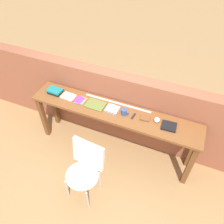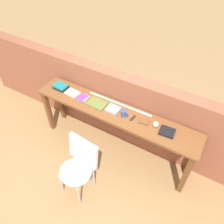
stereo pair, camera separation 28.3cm
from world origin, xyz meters
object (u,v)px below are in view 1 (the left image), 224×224
at_px(mug, 124,112).
at_px(book_repair_rightmost, 169,126).
at_px(multitool_folded, 133,116).
at_px(magazine_cycling, 68,96).
at_px(sports_ball_small, 157,120).
at_px(leather_journal_brown, 145,118).
at_px(book_stack_leftmost, 55,91).
at_px(pamphlet_pile_colourful, 81,100).
at_px(book_open_centre, 96,105).
at_px(chair_white_moulded, 84,168).

xyz_separation_m(mug, book_repair_rightmost, (0.62, 0.01, -0.03)).
relative_size(multitool_folded, book_repair_rightmost, 0.58).
bearing_deg(mug, magazine_cycling, 178.37).
bearing_deg(sports_ball_small, leather_journal_brown, -177.71).
bearing_deg(book_stack_leftmost, mug, -1.72).
height_order(leather_journal_brown, sports_ball_small, sports_ball_small).
relative_size(magazine_cycling, pamphlet_pile_colourful, 1.07).
distance_m(mug, book_repair_rightmost, 0.62).
height_order(mug, book_repair_rightmost, mug).
distance_m(book_open_centre, sports_ball_small, 0.90).
height_order(magazine_cycling, leather_journal_brown, leather_journal_brown).
xyz_separation_m(book_stack_leftmost, multitool_folded, (1.27, -0.02, -0.02)).
relative_size(chair_white_moulded, mug, 8.10).
bearing_deg(pamphlet_pile_colourful, book_stack_leftmost, 178.92).
height_order(chair_white_moulded, book_repair_rightmost, book_repair_rightmost).
relative_size(book_open_centre, book_repair_rightmost, 1.47).
distance_m(magazine_cycling, pamphlet_pile_colourful, 0.21).
distance_m(magazine_cycling, multitool_folded, 1.04).
xyz_separation_m(magazine_cycling, pamphlet_pile_colourful, (0.21, 0.00, -0.00)).
relative_size(chair_white_moulded, book_open_centre, 3.19).
relative_size(book_stack_leftmost, book_open_centre, 0.81).
distance_m(book_stack_leftmost, book_open_centre, 0.70).
bearing_deg(magazine_cycling, chair_white_moulded, -46.75).
relative_size(magazine_cycling, mug, 1.85).
relative_size(mug, sports_ball_small, 1.46).
xyz_separation_m(book_open_centre, leather_journal_brown, (0.74, 0.01, 0.00)).
relative_size(book_stack_leftmost, leather_journal_brown, 1.73).
bearing_deg(book_open_centre, pamphlet_pile_colourful, 179.42).
bearing_deg(book_open_centre, book_repair_rightmost, 1.52).
xyz_separation_m(mug, leather_journal_brown, (0.29, 0.03, -0.03)).
height_order(book_open_centre, book_repair_rightmost, book_repair_rightmost).
bearing_deg(book_repair_rightmost, leather_journal_brown, 172.72).
xyz_separation_m(book_stack_leftmost, book_open_centre, (0.70, -0.02, -0.02)).
height_order(chair_white_moulded, pamphlet_pile_colourful, same).
relative_size(magazine_cycling, book_open_centre, 0.73).
bearing_deg(book_repair_rightmost, pamphlet_pile_colourful, 175.32).
height_order(book_stack_leftmost, sports_ball_small, sports_ball_small).
bearing_deg(pamphlet_pile_colourful, sports_ball_small, 0.52).
height_order(book_stack_leftmost, book_open_centre, book_stack_leftmost).
xyz_separation_m(magazine_cycling, book_repair_rightmost, (1.53, -0.01, 0.01)).
height_order(mug, leather_journal_brown, mug).
xyz_separation_m(chair_white_moulded, pamphlet_pile_colourful, (-0.46, 0.81, 0.36)).
bearing_deg(multitool_folded, book_stack_leftmost, 179.05).
relative_size(pamphlet_pile_colourful, sports_ball_small, 2.53).
bearing_deg(book_repair_rightmost, magazine_cycling, 175.41).
xyz_separation_m(magazine_cycling, book_open_centre, (0.46, -0.01, 0.00)).
height_order(chair_white_moulded, book_stack_leftmost, book_stack_leftmost).
xyz_separation_m(magazine_cycling, mug, (0.91, -0.03, 0.04)).
distance_m(multitool_folded, book_repair_rightmost, 0.49).
height_order(pamphlet_pile_colourful, multitool_folded, multitool_folded).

